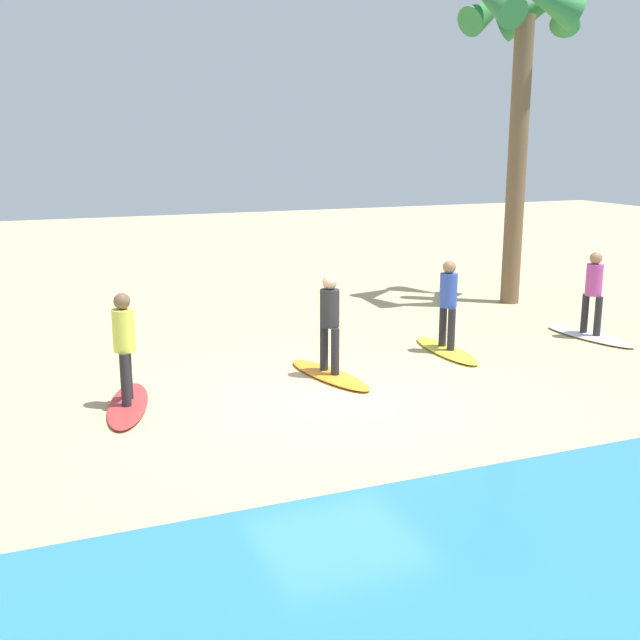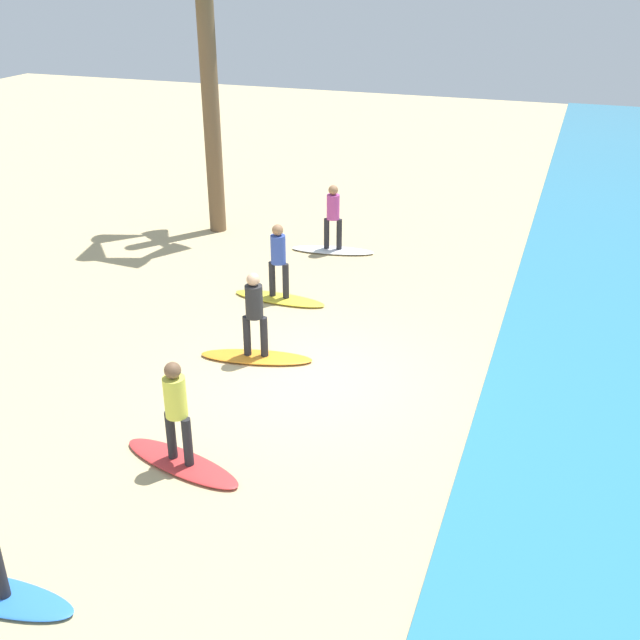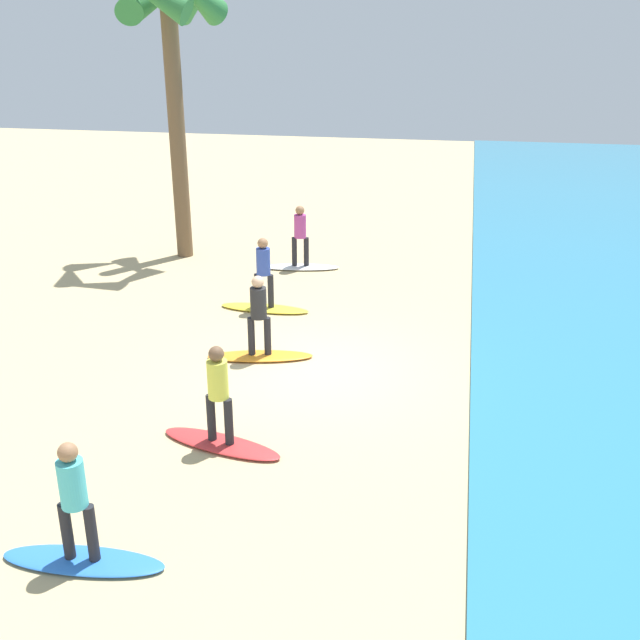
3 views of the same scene
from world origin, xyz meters
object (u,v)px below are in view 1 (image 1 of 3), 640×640
surfboard_yellow (446,350)px  surfer_red (124,340)px  surfboard_white (590,336)px  surfboard_orange (329,375)px  surfboard_red (128,405)px  surfer_white (594,287)px  surfer_yellow (448,298)px  palm_tree (524,40)px  surfer_orange (330,317)px

surfboard_yellow → surfer_red: bearing=-79.6°
surfboard_white → surfboard_orange: 5.83m
surfboard_orange → surfboard_yellow: bearing=91.0°
surfboard_white → surfboard_red: 9.18m
surfboard_orange → surfboard_red: (3.34, 0.27, 0.00)m
surfboard_yellow → surfer_white: bearing=89.3°
surfer_yellow → palm_tree: 7.10m
surfer_yellow → surfboard_white: bearing=177.2°
surfboard_yellow → surfboard_red: same height
surfer_red → palm_tree: size_ratio=0.22×
surfboard_yellow → surfer_yellow: 0.99m
surfer_white → surfer_red: same height
surfer_orange → palm_tree: 9.01m
surfboard_white → palm_tree: (-0.58, -3.50, 5.98)m
surfboard_yellow → surfboard_orange: bearing=-75.0°
surfboard_orange → surfer_white: bearing=82.4°
surfer_red → surfboard_white: bearing=-175.6°
surfer_white → surfer_yellow: 3.21m
surfboard_yellow → surfer_yellow: size_ratio=1.28×
surfboard_red → surfer_red: bearing=89.8°
surfer_orange → surfer_yellow: bearing=-167.1°
surfer_orange → palm_tree: size_ratio=0.22×
surfer_white → surfboard_yellow: surfer_white is taller
surfboard_white → surfboard_yellow: (3.20, -0.16, 0.00)m
surfboard_yellow → surfer_orange: size_ratio=1.28×
surfer_orange → surfboard_red: 3.50m
surfboard_white → surfer_red: surfer_red is taller
surfboard_white → surfer_yellow: size_ratio=1.28×
surfer_red → surfboard_orange: bearing=-175.4°
surfboard_white → surfer_orange: size_ratio=1.28×
surfboard_white → surfboard_yellow: same height
surfboard_white → surfboard_orange: same height
surfboard_white → surfer_yellow: (3.20, -0.16, 0.99)m
surfer_white → surfer_yellow: size_ratio=1.00×
surfer_white → palm_tree: (-0.58, -3.50, 4.99)m
surfboard_yellow → palm_tree: palm_tree is taller
surfboard_white → surfer_white: (0.00, 0.00, 0.99)m
surfer_white → surfer_orange: 5.83m
surfer_orange → palm_tree: bearing=-148.4°
surfboard_orange → palm_tree: 9.60m
surfboard_red → palm_tree: (-9.73, -4.20, 5.98)m
surfboard_orange → surfer_orange: (-0.00, 0.00, 0.99)m
surfboard_red → surfboard_orange: bearing=108.4°
surfboard_yellow → surfer_yellow: surfer_yellow is taller
surfboard_yellow → surfer_orange: surfer_orange is taller
surfer_white → surfboard_red: size_ratio=0.78×
surfboard_red → palm_tree: size_ratio=0.28×
surfer_red → surfboard_yellow: bearing=-171.8°
surfboard_white → surfboard_yellow: size_ratio=1.00×
surfboard_yellow → surfboard_red: (5.95, 0.86, 0.00)m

